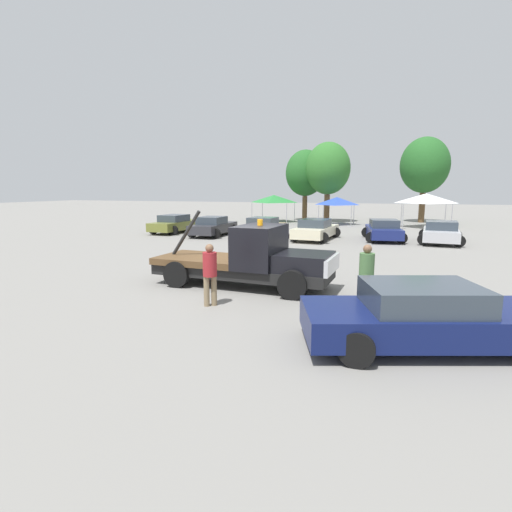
{
  "coord_description": "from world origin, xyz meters",
  "views": [
    {
      "loc": [
        4.5,
        -12.34,
        3.25
      ],
      "look_at": [
        0.5,
        0.0,
        1.05
      ],
      "focal_mm": 28.0,
      "sensor_mm": 36.0,
      "label": 1
    }
  ],
  "objects_px": {
    "parked_car_olive": "(176,224)",
    "parked_car_charcoal": "(213,226)",
    "traffic_cone": "(238,251)",
    "tree_left": "(425,165)",
    "person_near_truck": "(366,272)",
    "tree_center": "(328,169)",
    "canopy_tent_green": "(274,199)",
    "canopy_tent_white": "(426,198)",
    "foreground_car": "(431,317)",
    "parked_car_silver": "(441,232)",
    "parked_car_cream": "(316,230)",
    "parked_car_navy": "(383,230)",
    "tree_right": "(305,173)",
    "tow_truck": "(252,260)",
    "canopy_tent_blue": "(337,201)",
    "parked_car_tan": "(264,227)",
    "person_at_hood": "(210,270)"
  },
  "relations": [
    {
      "from": "parked_car_cream",
      "to": "parked_car_navy",
      "type": "height_order",
      "value": "same"
    },
    {
      "from": "canopy_tent_blue",
      "to": "tree_left",
      "type": "distance_m",
      "value": 9.63
    },
    {
      "from": "parked_car_silver",
      "to": "tree_left",
      "type": "xyz_separation_m",
      "value": [
        0.09,
        15.75,
        4.77
      ]
    },
    {
      "from": "foreground_car",
      "to": "canopy_tent_white",
      "type": "xyz_separation_m",
      "value": [
        2.15,
        27.66,
        1.79
      ]
    },
    {
      "from": "tow_truck",
      "to": "canopy_tent_green",
      "type": "relative_size",
      "value": 1.77
    },
    {
      "from": "parked_car_navy",
      "to": "parked_car_olive",
      "type": "bearing_deg",
      "value": 81.98
    },
    {
      "from": "parked_car_olive",
      "to": "tree_center",
      "type": "xyz_separation_m",
      "value": [
        9.36,
        13.16,
        4.49
      ]
    },
    {
      "from": "tow_truck",
      "to": "canopy_tent_white",
      "type": "distance_m",
      "value": 25.04
    },
    {
      "from": "parked_car_cream",
      "to": "tree_left",
      "type": "distance_m",
      "value": 18.71
    },
    {
      "from": "parked_car_silver",
      "to": "canopy_tent_white",
      "type": "distance_m",
      "value": 10.27
    },
    {
      "from": "person_near_truck",
      "to": "tree_center",
      "type": "bearing_deg",
      "value": -155.8
    },
    {
      "from": "person_at_hood",
      "to": "tree_right",
      "type": "bearing_deg",
      "value": -33.12
    },
    {
      "from": "person_at_hood",
      "to": "parked_car_cream",
      "type": "xyz_separation_m",
      "value": [
        0.33,
        15.52,
        -0.36
      ]
    },
    {
      "from": "parked_car_cream",
      "to": "tree_right",
      "type": "bearing_deg",
      "value": 19.8
    },
    {
      "from": "canopy_tent_green",
      "to": "canopy_tent_white",
      "type": "bearing_deg",
      "value": -7.57
    },
    {
      "from": "parked_car_charcoal",
      "to": "parked_car_navy",
      "type": "relative_size",
      "value": 1.01
    },
    {
      "from": "canopy_tent_white",
      "to": "tree_left",
      "type": "height_order",
      "value": "tree_left"
    },
    {
      "from": "parked_car_olive",
      "to": "parked_car_cream",
      "type": "xyz_separation_m",
      "value": [
        10.68,
        -1.03,
        0.0
      ]
    },
    {
      "from": "foreground_car",
      "to": "person_near_truck",
      "type": "relative_size",
      "value": 3.14
    },
    {
      "from": "parked_car_navy",
      "to": "parked_car_silver",
      "type": "relative_size",
      "value": 0.99
    },
    {
      "from": "tree_right",
      "to": "parked_car_olive",
      "type": "bearing_deg",
      "value": -115.78
    },
    {
      "from": "tree_center",
      "to": "canopy_tent_green",
      "type": "bearing_deg",
      "value": -162.45
    },
    {
      "from": "person_near_truck",
      "to": "tree_right",
      "type": "xyz_separation_m",
      "value": [
        -7.55,
        29.94,
        3.75
      ]
    },
    {
      "from": "parked_car_charcoal",
      "to": "tree_right",
      "type": "bearing_deg",
      "value": -11.93
    },
    {
      "from": "canopy_tent_white",
      "to": "traffic_cone",
      "type": "xyz_separation_m",
      "value": [
        -9.83,
        -18.44,
        -2.19
      ]
    },
    {
      "from": "canopy_tent_white",
      "to": "person_near_truck",
      "type": "bearing_deg",
      "value": -97.95
    },
    {
      "from": "person_at_hood",
      "to": "parked_car_olive",
      "type": "relative_size",
      "value": 0.35
    },
    {
      "from": "tree_left",
      "to": "parked_car_olive",
      "type": "bearing_deg",
      "value": -139.72
    },
    {
      "from": "foreground_car",
      "to": "traffic_cone",
      "type": "bearing_deg",
      "value": 111.98
    },
    {
      "from": "person_near_truck",
      "to": "canopy_tent_white",
      "type": "distance_m",
      "value": 25.65
    },
    {
      "from": "person_at_hood",
      "to": "tree_right",
      "type": "distance_m",
      "value": 31.33
    },
    {
      "from": "parked_car_olive",
      "to": "parked_car_charcoal",
      "type": "height_order",
      "value": "same"
    },
    {
      "from": "parked_car_cream",
      "to": "tree_right",
      "type": "relative_size",
      "value": 0.7
    },
    {
      "from": "person_near_truck",
      "to": "parked_car_silver",
      "type": "relative_size",
      "value": 0.39
    },
    {
      "from": "parked_car_olive",
      "to": "tree_left",
      "type": "height_order",
      "value": "tree_left"
    },
    {
      "from": "foreground_car",
      "to": "parked_car_silver",
      "type": "height_order",
      "value": "same"
    },
    {
      "from": "parked_car_tan",
      "to": "foreground_car",
      "type": "bearing_deg",
      "value": -149.77
    },
    {
      "from": "tow_truck",
      "to": "tree_center",
      "type": "bearing_deg",
      "value": 96.81
    },
    {
      "from": "parked_car_charcoal",
      "to": "traffic_cone",
      "type": "relative_size",
      "value": 8.42
    },
    {
      "from": "parked_car_tan",
      "to": "tree_center",
      "type": "relative_size",
      "value": 0.57
    },
    {
      "from": "parked_car_silver",
      "to": "tow_truck",
      "type": "bearing_deg",
      "value": 157.5
    },
    {
      "from": "tree_left",
      "to": "parked_car_charcoal",
      "type": "bearing_deg",
      "value": -131.8
    },
    {
      "from": "tow_truck",
      "to": "tree_right",
      "type": "distance_m",
      "value": 29.01
    },
    {
      "from": "parked_car_charcoal",
      "to": "tree_right",
      "type": "height_order",
      "value": "tree_right"
    },
    {
      "from": "person_near_truck",
      "to": "canopy_tent_blue",
      "type": "relative_size",
      "value": 0.61
    },
    {
      "from": "tree_left",
      "to": "canopy_tent_white",
      "type": "bearing_deg",
      "value": -91.71
    },
    {
      "from": "person_at_hood",
      "to": "canopy_tent_green",
      "type": "bearing_deg",
      "value": -27.48
    },
    {
      "from": "foreground_car",
      "to": "parked_car_silver",
      "type": "xyz_separation_m",
      "value": [
        2.23,
        17.56,
        -0.0
      ]
    },
    {
      "from": "parked_car_tan",
      "to": "parked_car_charcoal",
      "type": "bearing_deg",
      "value": 100.01
    },
    {
      "from": "parked_car_tan",
      "to": "parked_car_cream",
      "type": "relative_size",
      "value": 0.88
    }
  ]
}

